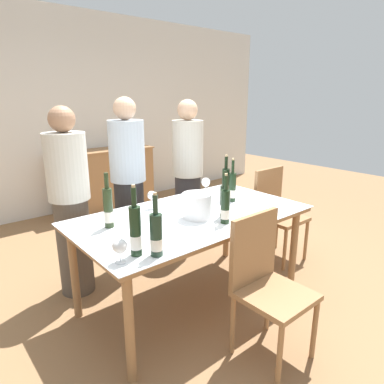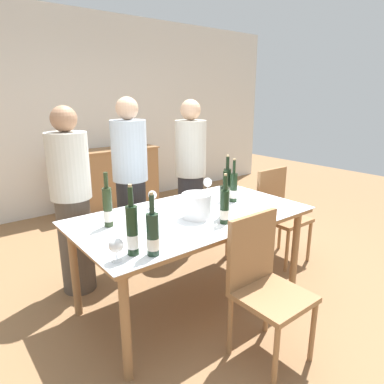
% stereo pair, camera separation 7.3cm
% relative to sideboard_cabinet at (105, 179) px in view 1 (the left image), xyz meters
% --- Properties ---
extents(ground_plane, '(12.00, 12.00, 0.00)m').
position_rel_sideboard_cabinet_xyz_m(ground_plane, '(-0.57, -2.72, -0.45)').
color(ground_plane, olive).
extents(back_wall, '(8.00, 0.10, 2.80)m').
position_rel_sideboard_cabinet_xyz_m(back_wall, '(-0.57, 0.29, 0.95)').
color(back_wall, silver).
rests_on(back_wall, ground_plane).
extents(sideboard_cabinet, '(1.51, 0.46, 0.89)m').
position_rel_sideboard_cabinet_xyz_m(sideboard_cabinet, '(0.00, 0.00, 0.00)').
color(sideboard_cabinet, '#996B42').
rests_on(sideboard_cabinet, ground_plane).
extents(dining_table, '(1.82, 1.00, 0.77)m').
position_rel_sideboard_cabinet_xyz_m(dining_table, '(-0.57, -2.72, 0.25)').
color(dining_table, '#996B42').
rests_on(dining_table, ground_plane).
extents(ice_bucket, '(0.23, 0.23, 0.19)m').
position_rel_sideboard_cabinet_xyz_m(ice_bucket, '(-0.59, -2.80, 0.42)').
color(ice_bucket, white).
rests_on(ice_bucket, dining_table).
extents(wine_bottle_0, '(0.07, 0.07, 0.39)m').
position_rel_sideboard_cabinet_xyz_m(wine_bottle_0, '(-1.19, -2.55, 0.46)').
color(wine_bottle_0, '#28381E').
rests_on(wine_bottle_0, dining_table).
extents(wine_bottle_1, '(0.07, 0.07, 0.40)m').
position_rel_sideboard_cabinet_xyz_m(wine_bottle_1, '(-0.09, -2.60, 0.46)').
color(wine_bottle_1, black).
rests_on(wine_bottle_1, dining_table).
extents(wine_bottle_2, '(0.07, 0.07, 0.36)m').
position_rel_sideboard_cabinet_xyz_m(wine_bottle_2, '(-0.43, -2.92, 0.44)').
color(wine_bottle_2, black).
rests_on(wine_bottle_2, dining_table).
extents(wine_bottle_3, '(0.07, 0.07, 0.38)m').
position_rel_sideboard_cabinet_xyz_m(wine_bottle_3, '(-0.09, -2.68, 0.44)').
color(wine_bottle_3, black).
rests_on(wine_bottle_3, dining_table).
extents(wine_bottle_4, '(0.07, 0.07, 0.38)m').
position_rel_sideboard_cabinet_xyz_m(wine_bottle_4, '(-1.18, -3.13, 0.44)').
color(wine_bottle_4, '#1E3323').
rests_on(wine_bottle_4, dining_table).
extents(wine_bottle_5, '(0.07, 0.07, 0.42)m').
position_rel_sideboard_cabinet_xyz_m(wine_bottle_5, '(-1.27, -3.05, 0.46)').
color(wine_bottle_5, black).
rests_on(wine_bottle_5, dining_table).
extents(wine_bottle_6, '(0.07, 0.07, 0.37)m').
position_rel_sideboard_cabinet_xyz_m(wine_bottle_6, '(-0.51, -3.01, 0.44)').
color(wine_bottle_6, black).
rests_on(wine_bottle_6, dining_table).
extents(wine_glass_0, '(0.07, 0.07, 0.15)m').
position_rel_sideboard_cabinet_xyz_m(wine_glass_0, '(-0.73, -2.40, 0.43)').
color(wine_glass_0, white).
rests_on(wine_glass_0, dining_table).
extents(wine_glass_1, '(0.08, 0.08, 0.14)m').
position_rel_sideboard_cabinet_xyz_m(wine_glass_1, '(-1.39, -3.07, 0.41)').
color(wine_glass_1, white).
rests_on(wine_glass_1, dining_table).
extents(wine_glass_2, '(0.08, 0.08, 0.15)m').
position_rel_sideboard_cabinet_xyz_m(wine_glass_2, '(-0.09, -2.34, 0.42)').
color(wine_glass_2, white).
rests_on(wine_glass_2, dining_table).
extents(chair_right_end, '(0.42, 0.42, 0.94)m').
position_rel_sideboard_cabinet_xyz_m(chair_right_end, '(0.63, -2.63, 0.09)').
color(chair_right_end, '#996B42').
rests_on(chair_right_end, ground_plane).
extents(chair_near_front, '(0.42, 0.42, 0.94)m').
position_rel_sideboard_cabinet_xyz_m(chair_near_front, '(-0.57, -3.44, 0.09)').
color(chair_near_front, '#996B42').
rests_on(chair_near_front, ground_plane).
extents(person_host, '(0.33, 0.33, 1.59)m').
position_rel_sideboard_cabinet_xyz_m(person_host, '(-1.24, -1.95, 0.35)').
color(person_host, '#51473D').
rests_on(person_host, ground_plane).
extents(person_guest_left, '(0.33, 0.33, 1.65)m').
position_rel_sideboard_cabinet_xyz_m(person_guest_left, '(-0.63, -1.85, 0.38)').
color(person_guest_left, '#262628').
rests_on(person_guest_left, ground_plane).
extents(person_guest_right, '(0.33, 0.33, 1.62)m').
position_rel_sideboard_cabinet_xyz_m(person_guest_right, '(0.10, -1.85, 0.37)').
color(person_guest_right, '#2D2D33').
rests_on(person_guest_right, ground_plane).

